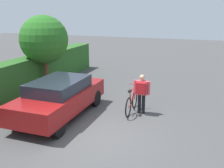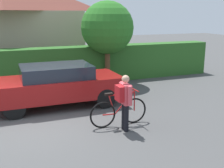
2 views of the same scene
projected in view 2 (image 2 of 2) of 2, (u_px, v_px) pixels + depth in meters
name	position (u px, v px, depth m)	size (l,w,h in m)	color
ground_plane	(37.00, 128.00, 7.92)	(60.00, 60.00, 0.00)	#464646
hedge_row	(22.00, 68.00, 12.06)	(18.36, 0.90, 1.65)	#2B5E23
house_distant	(3.00, 20.00, 15.46)	(8.18, 5.54, 5.37)	tan
parked_car_near	(57.00, 84.00, 9.63)	(4.29, 1.81, 1.42)	maroon
bicycle	(119.00, 112.00, 8.00)	(1.72, 0.50, 1.02)	black
person_rider	(124.00, 98.00, 7.53)	(0.34, 0.63, 1.54)	black
tree_kerbside	(107.00, 28.00, 12.30)	(2.29, 2.29, 3.64)	brown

